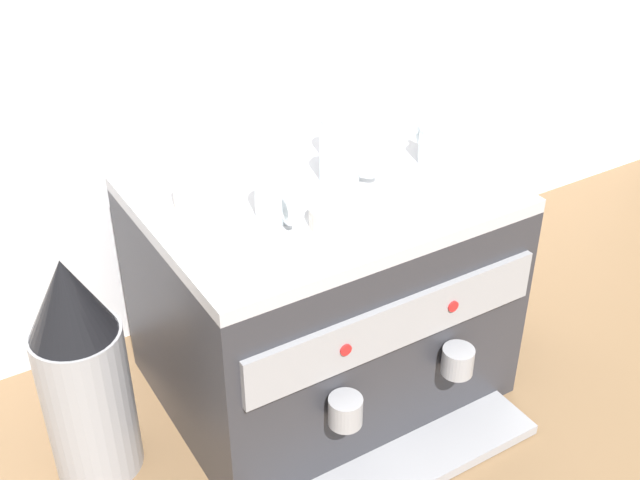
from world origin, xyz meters
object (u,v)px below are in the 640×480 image
ceramic_cup_1 (342,138)px  ceramic_cup_3 (342,159)px  ceramic_cup_2 (279,196)px  espresso_machine (321,291)px  ceramic_cup_0 (435,144)px  milk_pitcher (498,289)px  coffee_grinder (83,373)px  ceramic_bowl_1 (205,193)px  ceramic_bowl_0 (340,216)px

ceramic_cup_1 → ceramic_cup_3: ceramic_cup_3 is taller
ceramic_cup_2 → ceramic_cup_3: size_ratio=1.13×
espresso_machine → ceramic_cup_2: ceramic_cup_2 is taller
ceramic_cup_0 → ceramic_cup_1: (-0.14, 0.11, 0.00)m
espresso_machine → ceramic_cup_2: (-0.11, -0.04, 0.25)m
ceramic_cup_2 → milk_pitcher: 0.67m
ceramic_cup_1 → ceramic_cup_2: size_ratio=0.97×
ceramic_cup_1 → milk_pitcher: bearing=-19.5°
ceramic_cup_2 → coffee_grinder: (-0.35, 0.06, -0.26)m
ceramic_cup_2 → milk_pitcher: size_ratio=0.79×
ceramic_cup_0 → ceramic_cup_3: ceramic_cup_3 is taller
ceramic_bowl_1 → ceramic_bowl_0: bearing=-48.4°
espresso_machine → milk_pitcher: 0.46m
coffee_grinder → ceramic_cup_0: bearing=-2.6°
ceramic_cup_2 → ceramic_bowl_0: size_ratio=1.17×
ceramic_cup_0 → ceramic_bowl_1: 0.43m
ceramic_cup_1 → ceramic_bowl_0: ceramic_cup_1 is taller
ceramic_cup_0 → ceramic_bowl_1: (-0.43, 0.07, -0.01)m
ceramic_bowl_1 → coffee_grinder: (-0.26, -0.04, -0.24)m
espresso_machine → ceramic_bowl_1: ceramic_bowl_1 is taller
ceramic_cup_2 → coffee_grinder: 0.43m
ceramic_cup_2 → ceramic_bowl_1: 0.13m
ceramic_bowl_0 → ceramic_bowl_1: ceramic_bowl_1 is taller
ceramic_cup_0 → coffee_grinder: size_ratio=0.23×
espresso_machine → ceramic_cup_0: (0.23, -0.02, 0.25)m
ceramic_cup_3 → espresso_machine: bearing=-167.4°
ceramic_bowl_0 → ceramic_cup_2: bearing=131.9°
milk_pitcher → ceramic_cup_3: bearing=174.0°
ceramic_cup_2 → coffee_grinder: bearing=170.6°
ceramic_cup_1 → milk_pitcher: (0.34, -0.12, -0.40)m
espresso_machine → ceramic_cup_3: 0.26m
ceramic_cup_0 → ceramic_bowl_0: (-0.27, -0.10, -0.02)m
ceramic_cup_1 → coffee_grinder: size_ratio=0.26×
ceramic_cup_1 → ceramic_bowl_1: bearing=-173.6°
ceramic_cup_3 → ceramic_bowl_0: bearing=-124.4°
coffee_grinder → milk_pitcher: (0.89, -0.05, -0.14)m
ceramic_cup_2 → ceramic_bowl_0: bearing=-48.1°
milk_pitcher → ceramic_bowl_0: bearing=-169.7°
ceramic_cup_3 → ceramic_bowl_0: ceramic_cup_3 is taller
espresso_machine → ceramic_cup_0: size_ratio=6.03×
ceramic_bowl_1 → ceramic_cup_0: bearing=-9.7°
ceramic_bowl_0 → coffee_grinder: size_ratio=0.23×
ceramic_cup_1 → ceramic_cup_3: 0.09m
ceramic_cup_0 → ceramic_cup_1: size_ratio=0.90×
ceramic_bowl_1 → milk_pitcher: 0.74m
espresso_machine → milk_pitcher: (0.44, -0.03, -0.14)m
ceramic_cup_0 → ceramic_cup_1: bearing=142.2°
ceramic_cup_2 → ceramic_cup_3: (0.15, 0.05, 0.00)m
ceramic_cup_3 → coffee_grinder: ceramic_cup_3 is taller
ceramic_cup_0 → ceramic_cup_1: ceramic_cup_1 is taller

